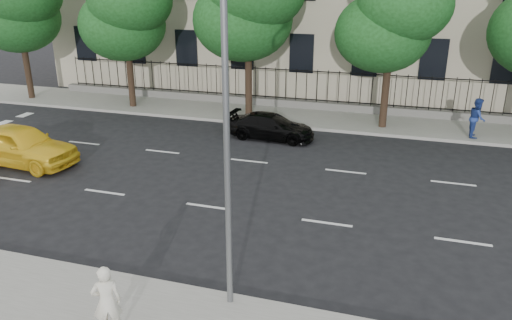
{
  "coord_description": "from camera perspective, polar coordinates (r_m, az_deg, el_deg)",
  "views": [
    {
      "loc": [
        5.94,
        -11.49,
        7.4
      ],
      "look_at": [
        1.52,
        3.0,
        1.66
      ],
      "focal_mm": 35.0,
      "sensor_mm": 36.0,
      "label": 1
    }
  ],
  "objects": [
    {
      "name": "street_light",
      "position": [
        10.55,
        -2.48,
        8.41
      ],
      "size": [
        0.25,
        3.32,
        8.05
      ],
      "color": "slate",
      "rests_on": "near_sidewalk"
    },
    {
      "name": "tree_d",
      "position": [
        24.91,
        15.51,
        16.43
      ],
      "size": [
        5.34,
        4.94,
        8.84
      ],
      "color": "#382619",
      "rests_on": "far_sidewalk"
    },
    {
      "name": "yellow_taxi",
      "position": [
        22.32,
        -25.33,
        1.55
      ],
      "size": [
        4.96,
        2.29,
        1.64
      ],
      "primitive_type": "imported",
      "rotation": [
        0.0,
        0.0,
        1.5
      ],
      "color": "yellow",
      "rests_on": "ground"
    },
    {
      "name": "far_sidewalk",
      "position": [
        27.17,
        3.72,
        5.05
      ],
      "size": [
        60.0,
        4.0,
        0.15
      ],
      "primitive_type": "cube",
      "color": "gray",
      "rests_on": "ground"
    },
    {
      "name": "woman_near",
      "position": [
        11.19,
        -16.69,
        -15.24
      ],
      "size": [
        0.73,
        0.67,
        1.67
      ],
      "primitive_type": "imported",
      "rotation": [
        0.0,
        0.0,
        3.72
      ],
      "color": "white",
      "rests_on": "near_sidewalk"
    },
    {
      "name": "lane_markings",
      "position": [
        18.8,
        -2.87,
        -2.45
      ],
      "size": [
        49.6,
        4.62,
        0.01
      ],
      "primitive_type": null,
      "color": "silver",
      "rests_on": "ground"
    },
    {
      "name": "black_sedan",
      "position": [
        23.45,
        1.74,
        3.86
      ],
      "size": [
        4.19,
        1.89,
        1.19
      ],
      "primitive_type": "imported",
      "rotation": [
        0.0,
        0.0,
        1.51
      ],
      "color": "black",
      "rests_on": "ground"
    },
    {
      "name": "ground",
      "position": [
        14.89,
        -9.11,
        -9.33
      ],
      "size": [
        120.0,
        120.0,
        0.0
      ],
      "primitive_type": "plane",
      "color": "black",
      "rests_on": "ground"
    },
    {
      "name": "tree_b",
      "position": [
        29.01,
        -14.62,
        17.03
      ],
      "size": [
        5.53,
        5.12,
        8.97
      ],
      "color": "#382619",
      "rests_on": "far_sidewalk"
    },
    {
      "name": "iron_fence",
      "position": [
        28.63,
        4.55,
        7.03
      ],
      "size": [
        30.0,
        0.5,
        2.2
      ],
      "color": "slate",
      "rests_on": "far_sidewalk"
    },
    {
      "name": "pedestrian_far",
      "position": [
        25.26,
        23.94,
        4.42
      ],
      "size": [
        0.71,
        0.9,
        1.84
      ],
      "primitive_type": "imported",
      "rotation": [
        0.0,
        0.0,
        1.56
      ],
      "color": "navy",
      "rests_on": "far_sidewalk"
    }
  ]
}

